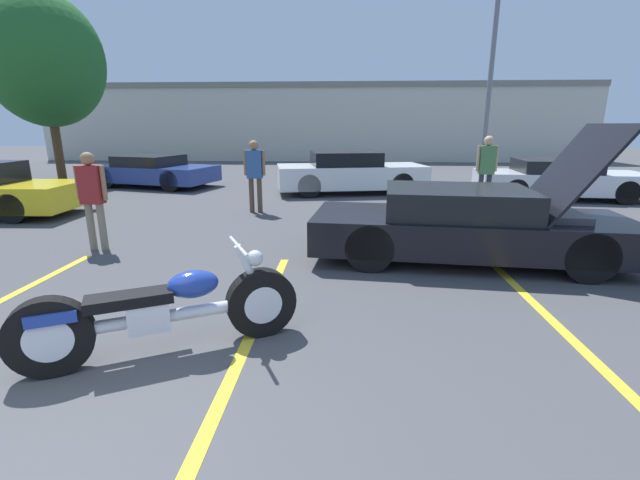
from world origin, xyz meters
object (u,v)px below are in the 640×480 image
motorcycle (163,312)px  show_car_hood_open (468,225)px  spectator_near_motorcycle (92,193)px  spectator_midground (487,166)px  parked_car_mid_left_row (154,171)px  light_pole (493,78)px  parked_car_right_row (559,180)px  tree_background (44,60)px  spectator_by_show_car (255,170)px  parked_car_mid_right_row (350,173)px

motorcycle → show_car_hood_open: show_car_hood_open is taller
spectator_near_motorcycle → spectator_midground: (7.76, 4.16, 0.11)m
motorcycle → parked_car_mid_left_row: 12.03m
light_pole → motorcycle: 15.66m
parked_car_right_row → parked_car_mid_left_row: size_ratio=1.05×
tree_background → show_car_hood_open: size_ratio=1.37×
parked_car_mid_left_row → spectator_by_show_car: spectator_by_show_car is taller
show_car_hood_open → spectator_midground: 4.70m
light_pole → parked_car_mid_right_row: size_ratio=1.40×
parked_car_right_row → tree_background: bearing=173.4°
parked_car_mid_right_row → parked_car_mid_left_row: 6.84m
spectator_by_show_car → show_car_hood_open: bearing=-41.2°
parked_car_mid_right_row → tree_background: bearing=155.4°
tree_background → parked_car_mid_left_row: size_ratio=1.51×
parked_car_mid_left_row → spectator_by_show_car: (4.44, -4.27, 0.50)m
light_pole → motorcycle: (-7.05, -13.59, -3.33)m
light_pole → spectator_midground: size_ratio=3.69×
parked_car_right_row → motorcycle: bearing=-125.6°
motorcycle → parked_car_right_row: size_ratio=0.50×
spectator_near_motorcycle → spectator_by_show_car: bearing=58.6°
motorcycle → show_car_hood_open: 4.75m
parked_car_mid_left_row → spectator_midground: spectator_midground is taller
spectator_midground → parked_car_right_row: bearing=33.4°
light_pole → tree_background: bearing=-176.8°
light_pole → spectator_midground: (-1.86, -6.11, -2.64)m
tree_background → spectator_near_motorcycle: size_ratio=4.08×
show_car_hood_open → spectator_by_show_car: (-4.12, 3.60, 0.45)m
show_car_hood_open → tree_background: bearing=149.3°
parked_car_mid_left_row → spectator_midground: size_ratio=2.45×
show_car_hood_open → parked_car_mid_left_row: 11.63m
parked_car_mid_left_row → spectator_near_motorcycle: spectator_near_motorcycle is taller
tree_background → motorcycle: bearing=-53.3°
parked_car_right_row → parked_car_mid_right_row: 6.07m
parked_car_right_row → parked_car_mid_left_row: (-12.79, 1.74, -0.02)m
parked_car_mid_right_row → spectator_midground: bearing=-47.1°
spectator_midground → parked_car_mid_right_row: bearing=143.9°
motorcycle → parked_car_right_row: (7.83, 9.22, 0.14)m
parked_car_mid_left_row → spectator_midground: 10.74m
show_car_hood_open → parked_car_mid_left_row: bearing=143.0°
parked_car_right_row → spectator_near_motorcycle: size_ratio=2.82×
parked_car_right_row → parked_car_mid_right_row: bearing=177.8°
tree_background → spectator_near_motorcycle: 12.09m
light_pole → show_car_hood_open: size_ratio=1.37×
motorcycle → show_car_hood_open: bearing=14.1°
light_pole → spectator_by_show_car: (-7.56, -6.90, -2.71)m
parked_car_mid_right_row → spectator_midground: size_ratio=2.63×
motorcycle → spectator_midground: 9.13m
parked_car_mid_right_row → parked_car_mid_left_row: bearing=160.5°
motorcycle → parked_car_right_row: 12.10m
parked_car_mid_right_row → spectator_near_motorcycle: 7.95m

